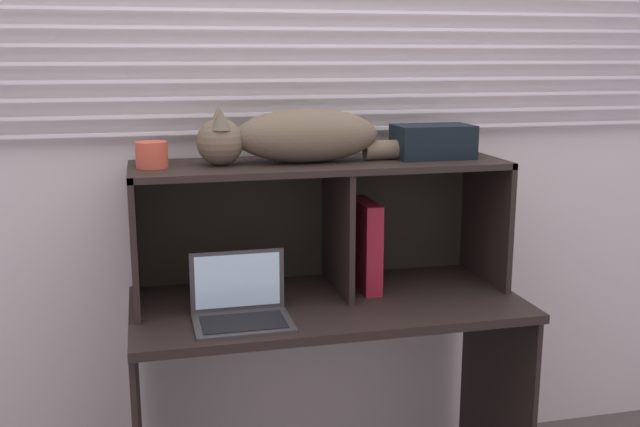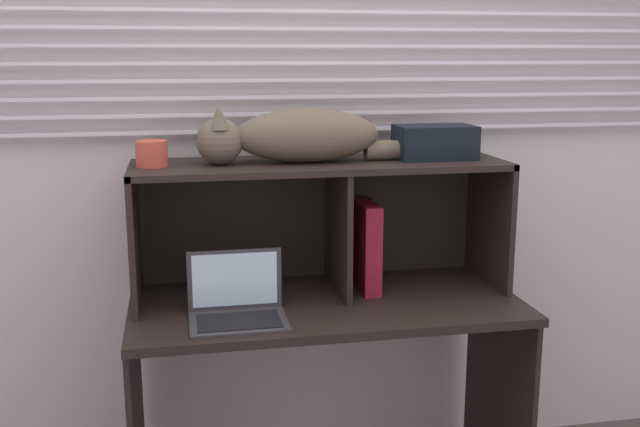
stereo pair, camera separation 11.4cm
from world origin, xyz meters
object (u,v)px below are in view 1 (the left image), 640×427
at_px(small_basket, 152,155).
at_px(storage_box, 433,141).
at_px(cat, 296,137).
at_px(binder_upright, 365,245).
at_px(laptop, 241,307).
at_px(book_stack, 227,290).

bearing_deg(small_basket, storage_box, 0.00).
distance_m(cat, binder_upright, 0.47).
xyz_separation_m(binder_upright, small_basket, (-0.73, 0.00, 0.35)).
bearing_deg(storage_box, laptop, -162.26).
height_order(cat, storage_box, cat).
xyz_separation_m(small_basket, storage_box, (0.98, 0.00, 0.02)).
xyz_separation_m(book_stack, storage_box, (0.75, 0.00, 0.50)).
bearing_deg(small_basket, book_stack, -0.42).
relative_size(cat, binder_upright, 2.71).
distance_m(binder_upright, storage_box, 0.44).
xyz_separation_m(cat, laptop, (-0.23, -0.23, -0.51)).
bearing_deg(book_stack, binder_upright, 0.20).
bearing_deg(cat, small_basket, 180.00).
height_order(cat, book_stack, cat).
distance_m(binder_upright, small_basket, 0.81).
bearing_deg(book_stack, storage_box, 0.13).
distance_m(laptop, book_stack, 0.23).
distance_m(cat, book_stack, 0.58).
xyz_separation_m(binder_upright, book_stack, (-0.50, -0.00, -0.13)).
relative_size(binder_upright, small_basket, 3.06).
xyz_separation_m(laptop, book_stack, (-0.02, 0.23, -0.01)).
relative_size(book_stack, storage_box, 0.96).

